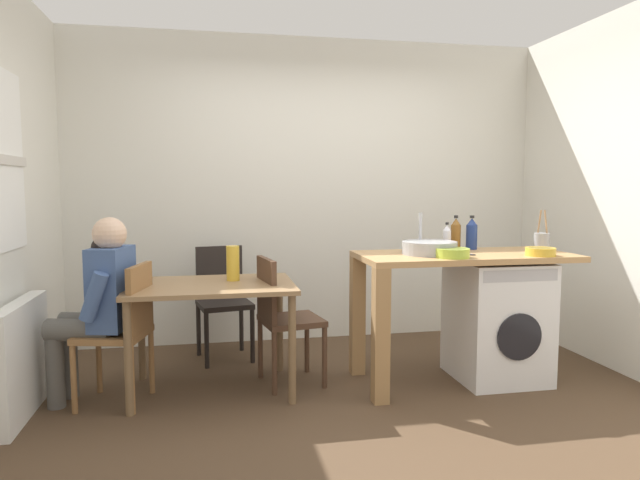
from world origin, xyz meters
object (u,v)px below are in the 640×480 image
Objects in this scene: chair_person_seat at (124,326)px; seated_person at (99,300)px; colander at (540,251)px; dining_table at (211,298)px; bottle_tall_green at (447,238)px; mixing_bowl at (452,252)px; chair_spare_by_wall at (222,295)px; vase at (233,263)px; washing_machine at (497,320)px; bottle_squat_brown at (456,234)px; utensil_crock at (542,241)px; chair_opposite at (281,313)px; bottle_clear_small at (472,234)px.

seated_person is at bearing 90.00° from chair_person_seat.
seated_person reaches higher than colander.
seated_person is at bearing -173.50° from dining_table.
mixing_bowl is (-0.13, -0.39, -0.06)m from bottle_tall_green.
vase is at bearing 84.62° from chair_spare_by_wall.
bottle_tall_green is at bearing -1.80° from vase.
chair_person_seat reaches higher than washing_machine.
bottle_squat_brown is 0.52m from mixing_bowl.
utensil_crock reaches higher than bottle_tall_green.
chair_spare_by_wall is 4.00× the size of mixing_bowl.
vase reaches higher than chair_opposite.
bottle_clear_small is at bearing -72.91° from seated_person.
bottle_clear_small is at bearing 51.32° from mixing_bowl.
utensil_crock reaches higher than colander.
bottle_clear_small is (1.84, -0.67, 0.53)m from chair_spare_by_wall.
washing_machine is 3.82× the size of mixing_bowl.
mixing_bowl reaches higher than chair_spare_by_wall.
bottle_squat_brown reaches higher than colander.
chair_opposite reaches higher than dining_table.
chair_person_seat is 3.72× the size of vase.
bottle_tall_green is at bearing -167.33° from bottle_clear_small.
washing_machine is 0.69m from bottle_tall_green.
mixing_bowl is at bearing -128.68° from bottle_clear_small.
dining_table is at bearing 168.00° from mixing_bowl.
vase is at bearing 167.53° from colander.
chair_spare_by_wall is at bearing 83.65° from dining_table.
dining_table is 0.28m from vase.
vase reaches higher than washing_machine.
bottle_clear_small reaches higher than vase.
washing_machine is 4.13× the size of bottle_tall_green.
vase is at bearing 175.28° from utensil_crock.
mixing_bowl and vase have the same top height.
bottle_tall_green is 0.41m from mixing_bowl.
chair_opposite is 1.33m from bottle_tall_green.
mixing_bowl reaches higher than washing_machine.
dining_table is 2.26m from colander.
seated_person is 2.44m from bottle_tall_green.
mixing_bowl is at bearing 178.19° from colander.
seated_person is at bearing 173.63° from mixing_bowl.
vase is (0.85, 0.18, 0.19)m from seated_person.
seated_person is 6.00× the size of colander.
chair_person_seat is 4.32× the size of bottle_tall_green.
bottle_squat_brown is (2.36, 0.25, 0.53)m from chair_person_seat.
bottle_tall_green is 0.70× the size of utensil_crock.
seated_person is at bearing -175.26° from bottle_squat_brown.
chair_opposite is 0.83m from chair_spare_by_wall.
bottle_squat_brown is at bearing -72.09° from seated_person.
bottle_tall_green is 0.86× the size of vase.
dining_table is 1.75m from bottle_tall_green.
chair_spare_by_wall is 0.75× the size of seated_person.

